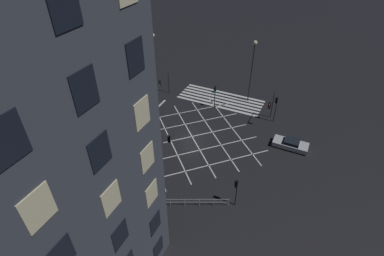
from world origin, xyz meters
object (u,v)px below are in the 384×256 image
at_px(waiting_car, 291,144).
at_px(traffic_light_se_cross, 163,82).
at_px(street_lamp_west, 253,56).
at_px(street_lamp_far, 154,47).
at_px(street_lamp_east, 44,113).
at_px(traffic_light_sw_cross, 271,104).
at_px(traffic_light_sw_main, 276,104).
at_px(street_tree_near, 39,151).
at_px(traffic_light_ne_cross, 95,138).
at_px(traffic_light_ne_main, 93,142).
at_px(traffic_light_median_north, 164,148).
at_px(traffic_light_median_south, 215,92).
at_px(traffic_light_nw_main, 236,187).

bearing_deg(waiting_car, traffic_light_se_cross, -10.99).
distance_m(street_lamp_west, street_lamp_far, 16.72).
bearing_deg(street_lamp_east, traffic_light_sw_cross, -138.34).
bearing_deg(traffic_light_sw_cross, street_lamp_far, -101.01).
relative_size(traffic_light_sw_main, street_lamp_east, 0.44).
distance_m(traffic_light_se_cross, street_tree_near, 21.46).
xyz_separation_m(traffic_light_ne_cross, street_lamp_far, (3.85, -20.27, 3.47)).
bearing_deg(waiting_car, street_lamp_west, -46.91).
distance_m(traffic_light_se_cross, traffic_light_ne_cross, 16.02).
xyz_separation_m(traffic_light_se_cross, traffic_light_sw_main, (-17.64, -0.80, 0.13)).
height_order(traffic_light_sw_cross, street_tree_near, street_tree_near).
bearing_deg(street_lamp_west, traffic_light_ne_main, 57.98).
bearing_deg(street_tree_near, traffic_light_median_north, -150.53).
bearing_deg(traffic_light_median_north, traffic_light_ne_cross, 100.46).
relative_size(traffic_light_median_south, street_tree_near, 0.72).
relative_size(traffic_light_median_north, waiting_car, 0.98).
distance_m(traffic_light_nw_main, street_lamp_west, 21.99).
height_order(traffic_light_ne_main, waiting_car, traffic_light_ne_main).
bearing_deg(traffic_light_nw_main, traffic_light_sw_cross, -88.51).
distance_m(traffic_light_nw_main, traffic_light_ne_main, 18.01).
height_order(traffic_light_se_cross, traffic_light_median_north, traffic_light_median_north).
bearing_deg(street_lamp_east, street_lamp_west, -125.41).
bearing_deg(traffic_light_nw_main, traffic_light_median_north, -9.72).
height_order(traffic_light_sw_main, traffic_light_ne_cross, traffic_light_sw_main).
xyz_separation_m(traffic_light_sw_cross, waiting_car, (-3.97, 4.23, -2.53)).
distance_m(traffic_light_ne_cross, street_lamp_far, 20.93).
relative_size(street_lamp_far, street_tree_near, 1.67).
distance_m(traffic_light_nw_main, street_lamp_east, 22.19).
distance_m(traffic_light_median_north, traffic_light_sw_main, 17.83).
bearing_deg(traffic_light_ne_cross, street_lamp_east, 124.17).
distance_m(traffic_light_nw_main, street_tree_near, 21.62).
bearing_deg(street_tree_near, street_lamp_east, -75.54).
xyz_separation_m(traffic_light_median_north, street_tree_near, (11.88, 6.72, 0.49)).
bearing_deg(traffic_light_ne_main, traffic_light_median_north, 11.08).
relative_size(traffic_light_ne_cross, street_lamp_east, 0.44).
bearing_deg(traffic_light_median_south, waiting_car, 69.32).
bearing_deg(traffic_light_ne_cross, street_lamp_far, 10.75).
bearing_deg(street_tree_near, traffic_light_se_cross, -99.37).
bearing_deg(traffic_light_median_south, traffic_light_sw_cross, 86.66).
xyz_separation_m(traffic_light_sw_cross, street_lamp_far, (21.09, -4.10, 3.27)).
xyz_separation_m(street_lamp_east, street_lamp_west, (-16.76, -23.58, 0.59)).
xyz_separation_m(traffic_light_median_south, street_lamp_east, (12.61, 19.35, 4.27)).
distance_m(traffic_light_sw_cross, street_tree_near, 29.60).
bearing_deg(traffic_light_median_north, street_lamp_east, 108.79).
xyz_separation_m(traffic_light_sw_main, street_lamp_east, (21.76, 19.50, 3.99)).
distance_m(street_lamp_west, street_tree_near, 30.87).
height_order(traffic_light_nw_main, waiting_car, traffic_light_nw_main).
xyz_separation_m(street_lamp_far, waiting_car, (-25.06, 8.33, -5.80)).
bearing_deg(street_tree_near, street_lamp_far, -88.78).
relative_size(traffic_light_median_north, street_lamp_far, 0.50).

